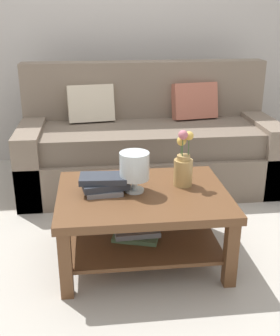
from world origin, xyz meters
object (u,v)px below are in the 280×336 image
object	(u,v)px
glass_hurricane_vase	(134,167)
flower_pitcher	(183,165)
coffee_table	(142,211)
book_stack_main	(104,184)
couch	(148,145)

from	to	relation	value
glass_hurricane_vase	flower_pitcher	bearing A→B (deg)	11.67
coffee_table	glass_hurricane_vase	distance (m)	0.29
glass_hurricane_vase	flower_pitcher	xyz separation A→B (m)	(0.31, 0.06, -0.03)
coffee_table	flower_pitcher	distance (m)	0.38
book_stack_main	flower_pitcher	distance (m)	0.50
glass_hurricane_vase	book_stack_main	bearing A→B (deg)	175.54
couch	glass_hurricane_vase	xyz separation A→B (m)	(-0.24, -1.19, 0.25)
couch	flower_pitcher	world-z (taller)	couch
book_stack_main	flower_pitcher	xyz separation A→B (m)	(0.49, 0.05, 0.08)
flower_pitcher	book_stack_main	bearing A→B (deg)	-174.22
book_stack_main	coffee_table	bearing A→B (deg)	-8.28
couch	flower_pitcher	bearing A→B (deg)	-86.46
couch	glass_hurricane_vase	world-z (taller)	couch
book_stack_main	glass_hurricane_vase	distance (m)	0.21
couch	flower_pitcher	size ratio (longest dim) A/B	6.06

